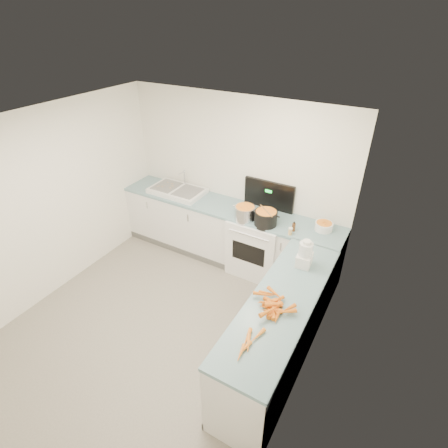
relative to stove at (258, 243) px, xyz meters
The scene contains 19 objects.
floor 1.84m from the stove, 108.07° to the right, with size 3.50×4.00×0.00m, color gray, non-canonical shape.
ceiling 2.69m from the stove, 108.07° to the right, with size 3.50×4.00×0.00m, color white, non-canonical shape.
wall_back 1.00m from the stove, 150.23° to the left, with size 3.50×2.50×0.00m, color white, non-canonical shape.
wall_left 2.96m from the stove, 143.77° to the right, with size 4.00×2.50×0.00m, color white, non-canonical shape.
wall_right 2.21m from the stove, 54.55° to the right, with size 4.00×2.50×0.00m, color white, non-canonical shape.
counter_back 0.55m from the stove, behind, with size 3.50×0.62×0.94m.
counter_right 1.65m from the stove, 56.99° to the right, with size 0.62×2.20×0.94m.
stove is the anchor object (origin of this frame).
sink 1.54m from the stove, behind, with size 0.86×0.52×0.31m.
steel_pot 0.60m from the stove, 132.79° to the right, with size 0.29×0.29×0.21m, color silver.
black_pot 0.60m from the stove, 45.29° to the right, with size 0.31×0.31×0.22m, color black.
wooden_spoon 0.71m from the stove, 45.29° to the right, with size 0.01×0.01×0.34m, color #AD7A47.
mixing_bowl 1.03m from the stove, ahead, with size 0.23×0.23×0.11m, color white.
extract_bottle 0.77m from the stove, 12.89° to the right, with size 0.05×0.05×0.12m, color #593319.
spice_jar 0.78m from the stove, 23.32° to the right, with size 0.05×0.05×0.09m, color #E5B266.
food_processor 1.32m from the stove, 39.78° to the right, with size 0.18×0.21×0.34m.
carrot_pile 1.85m from the stove, 61.14° to the right, with size 0.49×0.44×0.09m.
peeled_carrots 2.28m from the stove, 67.82° to the right, with size 0.15×0.43×0.04m.
peelings 1.75m from the stove, behind, with size 0.24×0.24×0.01m.
Camera 1 is at (2.22, -2.26, 3.47)m, focal length 28.00 mm.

